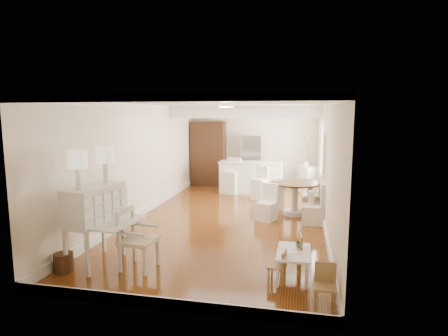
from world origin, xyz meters
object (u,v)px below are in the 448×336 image
at_px(dining_table, 295,198).
at_px(slip_chair_far, 273,194).
at_px(bar_stool_right, 259,183).
at_px(secretary_bureau, 95,225).
at_px(kids_table, 293,264).
at_px(sideboard, 307,179).
at_px(kids_chair_b, 292,253).
at_px(kids_chair_a, 277,266).
at_px(wicker_basket, 64,263).
at_px(fridge, 261,162).
at_px(breakfast_counter, 251,177).
at_px(gustavian_armchair, 139,239).
at_px(slip_chair_near, 266,202).
at_px(kids_chair_c, 326,286).
at_px(pantry_cabinet, 208,153).
at_px(bar_stool_left, 232,176).

xyz_separation_m(dining_table, slip_chair_far, (-0.57, 0.34, 0.00)).
xyz_separation_m(dining_table, bar_stool_right, (-1.08, 1.51, 0.08)).
distance_m(secretary_bureau, dining_table, 5.13).
distance_m(kids_table, sideboard, 6.67).
bearing_deg(kids_chair_b, kids_chair_a, -33.05).
height_order(wicker_basket, fridge, fridge).
distance_m(slip_chair_far, sideboard, 2.68).
height_order(breakfast_counter, bar_stool_right, breakfast_counter).
height_order(dining_table, sideboard, sideboard).
relative_size(wicker_basket, bar_stool_right, 0.31).
bearing_deg(gustavian_armchair, kids_chair_a, -86.18).
relative_size(bar_stool_right, sideboard, 1.10).
xyz_separation_m(secretary_bureau, kids_chair_a, (3.08, -0.10, -0.42)).
bearing_deg(fridge, breakfast_counter, -100.78).
distance_m(slip_chair_near, breakfast_counter, 3.18).
bearing_deg(kids_chair_c, dining_table, 95.95).
distance_m(pantry_cabinet, sideboard, 3.62).
bearing_deg(slip_chair_far, bar_stool_left, -105.94).
bearing_deg(wicker_basket, fridge, 73.27).
relative_size(slip_chair_near, bar_stool_left, 0.77).
distance_m(kids_chair_b, breakfast_counter, 6.21).
relative_size(slip_chair_far, sideboard, 0.93).
distance_m(secretary_bureau, kids_chair_c, 3.85).
relative_size(gustavian_armchair, dining_table, 0.81).
distance_m(kids_table, dining_table, 3.81).
bearing_deg(kids_chair_c, kids_table, 116.83).
xyz_separation_m(wicker_basket, bar_stool_right, (2.52, 5.88, 0.35)).
height_order(wicker_basket, bar_stool_left, bar_stool_left).
bearing_deg(gustavian_armchair, slip_chair_near, -22.94).
bearing_deg(bar_stool_right, sideboard, 67.06).
relative_size(breakfast_counter, sideboard, 2.24).
xyz_separation_m(gustavian_armchair, wicker_basket, (-1.15, -0.37, -0.35)).
bearing_deg(dining_table, kids_chair_b, -89.49).
bearing_deg(fridge, gustavian_armchair, -99.12).
xyz_separation_m(secretary_bureau, wicker_basket, (-0.35, -0.41, -0.53)).
distance_m(gustavian_armchair, breakfast_counter, 6.48).
bearing_deg(sideboard, kids_chair_c, -111.61).
distance_m(slip_chair_far, pantry_cabinet, 4.13).
relative_size(kids_table, sideboard, 0.94).
height_order(slip_chair_near, breakfast_counter, breakfast_counter).
xyz_separation_m(secretary_bureau, sideboard, (3.60, 6.82, -0.25)).
bearing_deg(kids_chair_b, bar_stool_left, -167.67).
bearing_deg(kids_chair_c, gustavian_armchair, 166.99).
xyz_separation_m(wicker_basket, sideboard, (3.95, 7.23, 0.28)).
distance_m(kids_chair_b, slip_chair_far, 4.01).
bearing_deg(kids_chair_a, dining_table, -172.27).
distance_m(secretary_bureau, kids_chair_b, 3.32).
distance_m(bar_stool_left, sideboard, 2.50).
xyz_separation_m(kids_table, dining_table, (-0.07, 3.80, 0.21)).
distance_m(dining_table, fridge, 3.71).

